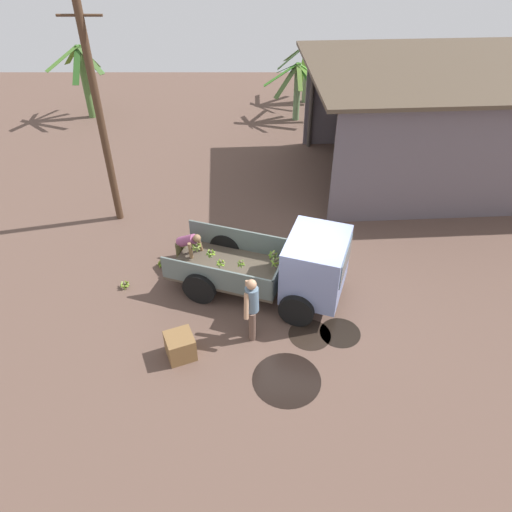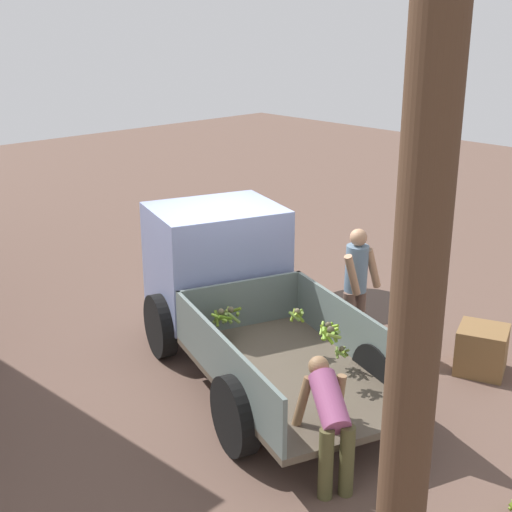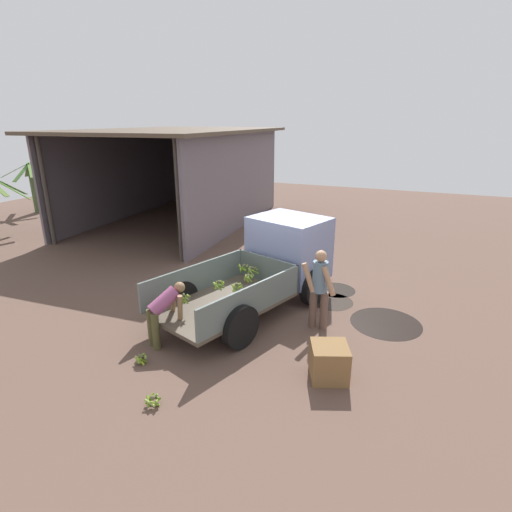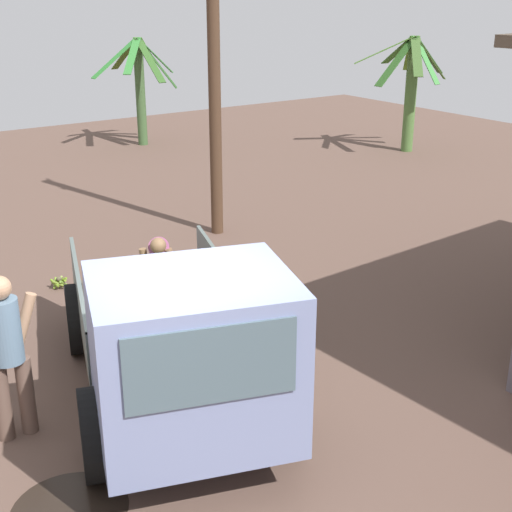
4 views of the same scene
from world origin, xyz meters
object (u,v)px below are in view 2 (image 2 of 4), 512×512
object	(u,v)px
utility_pole	(415,333)
person_worker_loading	(330,418)
wooden_crate_0	(482,350)
banana_bunch_on_ground_1	(391,509)
cargo_truck	(230,282)
person_foreground_visitor	(356,283)

from	to	relation	value
utility_pole	person_worker_loading	xyz separation A→B (m)	(2.49, -2.47, -2.55)
utility_pole	wooden_crate_0	bearing A→B (deg)	-65.18
person_worker_loading	banana_bunch_on_ground_1	size ratio (longest dim) A/B	4.96
banana_bunch_on_ground_1	wooden_crate_0	xyz separation A→B (m)	(0.94, -3.26, 0.21)
person_worker_loading	wooden_crate_0	xyz separation A→B (m)	(0.17, -3.26, -0.43)
cargo_truck	utility_pole	bearing A→B (deg)	163.59
cargo_truck	utility_pole	distance (m)	6.95
person_worker_loading	utility_pole	bearing A→B (deg)	164.99
banana_bunch_on_ground_1	wooden_crate_0	bearing A→B (deg)	-73.85
person_foreground_visitor	wooden_crate_0	world-z (taller)	person_foreground_visitor
wooden_crate_0	cargo_truck	bearing A→B (deg)	35.90
cargo_truck	banana_bunch_on_ground_1	bearing A→B (deg)	179.42
person_worker_loading	wooden_crate_0	distance (m)	3.30
cargo_truck	person_foreground_visitor	distance (m)	1.76
person_foreground_visitor	wooden_crate_0	distance (m)	1.87
utility_pole	cargo_truck	bearing A→B (deg)	-34.70
wooden_crate_0	banana_bunch_on_ground_1	bearing A→B (deg)	106.15
utility_pole	banana_bunch_on_ground_1	size ratio (longest dim) A/B	26.26
utility_pole	banana_bunch_on_ground_1	distance (m)	4.39
cargo_truck	person_worker_loading	world-z (taller)	cargo_truck
wooden_crate_0	utility_pole	bearing A→B (deg)	114.82
cargo_truck	banana_bunch_on_ground_1	distance (m)	4.01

